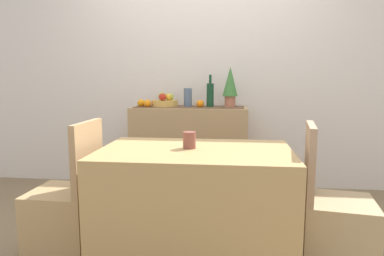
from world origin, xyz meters
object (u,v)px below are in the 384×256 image
at_px(sideboard_console, 189,150).
at_px(ceramic_vase, 188,98).
at_px(chair_by_corner, 335,229).
at_px(potted_plant, 230,85).
at_px(coffee_cup, 189,140).
at_px(wine_bottle, 210,95).
at_px(fruit_bowl, 165,103).
at_px(chair_near_window, 66,217).
at_px(dining_table, 195,207).

xyz_separation_m(sideboard_console, ceramic_vase, (-0.01, 0.00, 0.53)).
bearing_deg(chair_by_corner, potted_plant, 114.40).
bearing_deg(coffee_cup, wine_bottle, 88.21).
bearing_deg(fruit_bowl, sideboard_console, 0.00).
distance_m(fruit_bowl, coffee_cup, 1.46).
bearing_deg(chair_by_corner, chair_near_window, -179.90).
distance_m(potted_plant, dining_table, 1.61).
bearing_deg(fruit_bowl, coffee_cup, -73.34).
xyz_separation_m(sideboard_console, potted_plant, (0.41, 0.00, 0.66)).
xyz_separation_m(dining_table, coffee_cup, (-0.04, 0.03, 0.42)).
relative_size(wine_bottle, potted_plant, 0.80).
height_order(sideboard_console, potted_plant, potted_plant).
height_order(ceramic_vase, chair_by_corner, ceramic_vase).
height_order(coffee_cup, chair_by_corner, chair_by_corner).
relative_size(dining_table, chair_near_window, 1.30).
distance_m(dining_table, chair_by_corner, 0.85).
distance_m(fruit_bowl, chair_by_corner, 2.03).
relative_size(sideboard_console, fruit_bowl, 4.37).
distance_m(wine_bottle, potted_plant, 0.22).
distance_m(fruit_bowl, ceramic_vase, 0.24).
xyz_separation_m(sideboard_console, fruit_bowl, (-0.25, 0.00, 0.48)).
bearing_deg(chair_by_corner, sideboard_console, 126.58).
bearing_deg(potted_plant, ceramic_vase, 180.00).
bearing_deg(potted_plant, chair_by_corner, -65.60).
relative_size(sideboard_console, chair_near_window, 1.29).
bearing_deg(sideboard_console, wine_bottle, 0.00).
bearing_deg(chair_near_window, ceramic_vase, 66.25).
xyz_separation_m(fruit_bowl, chair_near_window, (-0.39, -1.42, -0.65)).
distance_m(coffee_cup, chair_near_window, 0.96).
relative_size(wine_bottle, ceramic_vase, 1.70).
xyz_separation_m(chair_near_window, chair_by_corner, (1.69, 0.00, 0.00)).
bearing_deg(fruit_bowl, wine_bottle, 0.00).
bearing_deg(wine_bottle, coffee_cup, -91.79).
relative_size(wine_bottle, dining_table, 0.28).
distance_m(sideboard_console, chair_near_window, 1.57).
distance_m(ceramic_vase, potted_plant, 0.44).
xyz_separation_m(sideboard_console, chair_by_corner, (1.05, -1.42, -0.17)).
bearing_deg(coffee_cup, fruit_bowl, 106.66).
height_order(sideboard_console, chair_near_window, chair_near_window).
distance_m(sideboard_console, potted_plant, 0.78).
distance_m(dining_table, chair_near_window, 0.85).
height_order(sideboard_console, coffee_cup, sideboard_console).
bearing_deg(potted_plant, sideboard_console, 180.00).
xyz_separation_m(coffee_cup, chair_near_window, (-0.81, -0.03, -0.53)).
relative_size(fruit_bowl, chair_by_corner, 0.30).
bearing_deg(ceramic_vase, fruit_bowl, 180.00).
bearing_deg(sideboard_console, fruit_bowl, 180.00).
bearing_deg(coffee_cup, ceramic_vase, 97.41).
bearing_deg(sideboard_console, potted_plant, 0.00).
bearing_deg(dining_table, chair_near_window, -179.97).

